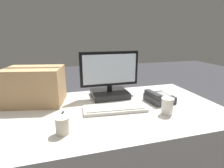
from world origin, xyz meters
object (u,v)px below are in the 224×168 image
at_px(keyboard, 115,108).
at_px(pen_marker, 60,116).
at_px(cardboard_box, 35,86).
at_px(paper_cup_right, 167,106).
at_px(paper_cup_left, 62,125).
at_px(monitor, 110,80).
at_px(desk_phone, 159,98).

height_order(keyboard, pen_marker, keyboard).
bearing_deg(cardboard_box, paper_cup_right, -27.01).
bearing_deg(cardboard_box, paper_cup_left, -69.30).
bearing_deg(pen_marker, monitor, -39.19).
relative_size(keyboard, desk_phone, 2.14).
distance_m(paper_cup_left, cardboard_box, 0.55).
xyz_separation_m(keyboard, pen_marker, (-0.37, -0.01, -0.01)).
bearing_deg(desk_phone, monitor, 139.85).
xyz_separation_m(monitor, cardboard_box, (-0.58, 0.01, -0.01)).
bearing_deg(monitor, desk_phone, -33.25).
height_order(monitor, pen_marker, monitor).
bearing_deg(keyboard, cardboard_box, 156.51).
relative_size(keyboard, paper_cup_left, 4.73).
bearing_deg(paper_cup_left, cardboard_box, 110.70).
height_order(paper_cup_left, paper_cup_right, paper_cup_right).
distance_m(keyboard, desk_phone, 0.38).
bearing_deg(paper_cup_left, paper_cup_right, 5.65).
distance_m(monitor, keyboard, 0.31).
distance_m(keyboard, cardboard_box, 0.63).
distance_m(paper_cup_right, pen_marker, 0.70).
bearing_deg(paper_cup_right, monitor, 123.17).
height_order(paper_cup_right, pen_marker, paper_cup_right).
bearing_deg(desk_phone, keyboard, -177.88).
xyz_separation_m(keyboard, paper_cup_left, (-0.35, -0.21, 0.03)).
relative_size(paper_cup_right, cardboard_box, 0.24).
bearing_deg(keyboard, monitor, 87.52).
distance_m(keyboard, paper_cup_right, 0.35).
xyz_separation_m(desk_phone, paper_cup_left, (-0.73, -0.27, 0.02)).
bearing_deg(keyboard, desk_phone, 13.76).
height_order(desk_phone, paper_cup_left, paper_cup_left).
bearing_deg(monitor, cardboard_box, 179.16).
relative_size(monitor, keyboard, 1.08).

